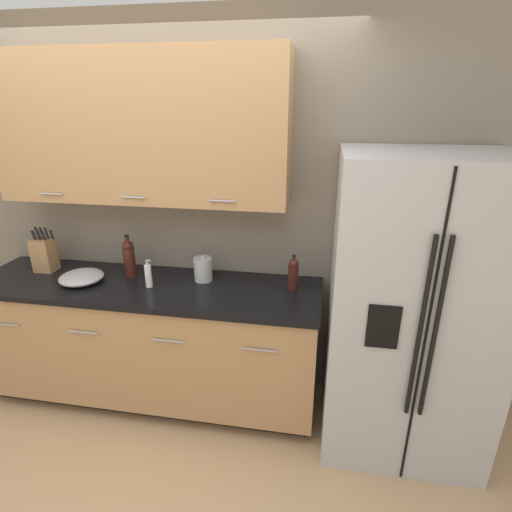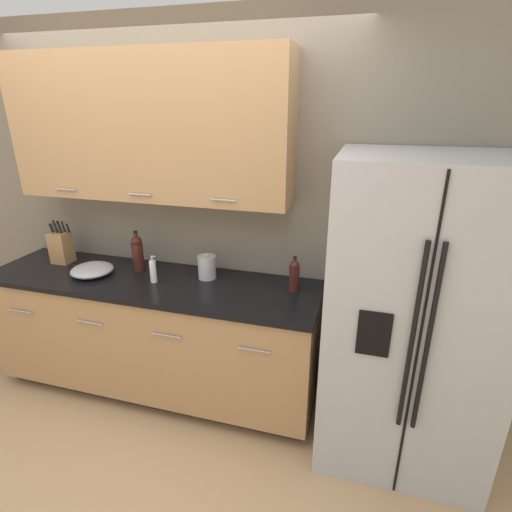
# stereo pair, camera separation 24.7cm
# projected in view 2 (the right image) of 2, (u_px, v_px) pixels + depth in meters

# --- Properties ---
(ground_plane) EXTENTS (14.00, 14.00, 0.00)m
(ground_plane) POSITION_uv_depth(u_px,v_px,m) (119.00, 463.00, 2.44)
(ground_plane) COLOR tan
(wall_back) EXTENTS (10.00, 0.39, 2.60)m
(wall_back) POSITION_uv_depth(u_px,v_px,m) (172.00, 190.00, 2.80)
(wall_back) COLOR gray
(wall_back) RESTS_ON ground_plane
(counter_unit) EXTENTS (2.37, 0.64, 0.91)m
(counter_unit) POSITION_uv_depth(u_px,v_px,m) (156.00, 334.00, 2.92)
(counter_unit) COLOR black
(counter_unit) RESTS_ON ground_plane
(refrigerator) EXTENTS (0.93, 0.79, 1.82)m
(refrigerator) POSITION_uv_depth(u_px,v_px,m) (411.00, 318.00, 2.26)
(refrigerator) COLOR #B2B2B5
(refrigerator) RESTS_ON ground_plane
(knife_block) EXTENTS (0.15, 0.12, 0.33)m
(knife_block) POSITION_uv_depth(u_px,v_px,m) (61.00, 247.00, 3.00)
(knife_block) COLOR #A87A4C
(knife_block) RESTS_ON counter_unit
(wine_bottle) EXTENTS (0.08, 0.08, 0.30)m
(wine_bottle) POSITION_uv_depth(u_px,v_px,m) (138.00, 253.00, 2.84)
(wine_bottle) COLOR #3D1914
(wine_bottle) RESTS_ON counter_unit
(soap_dispenser) EXTENTS (0.05, 0.04, 0.19)m
(soap_dispenser) POSITION_uv_depth(u_px,v_px,m) (153.00, 271.00, 2.68)
(soap_dispenser) COLOR white
(soap_dispenser) RESTS_ON counter_unit
(oil_bottle) EXTENTS (0.07, 0.07, 0.24)m
(oil_bottle) POSITION_uv_depth(u_px,v_px,m) (294.00, 275.00, 2.54)
(oil_bottle) COLOR #3D1914
(oil_bottle) RESTS_ON counter_unit
(steel_canister) EXTENTS (0.13, 0.13, 0.18)m
(steel_canister) POSITION_uv_depth(u_px,v_px,m) (207.00, 267.00, 2.74)
(steel_canister) COLOR #B7B7BA
(steel_canister) RESTS_ON counter_unit
(mixing_bowl) EXTENTS (0.29, 0.29, 0.07)m
(mixing_bowl) POSITION_uv_depth(u_px,v_px,m) (92.00, 270.00, 2.81)
(mixing_bowl) COLOR #A3A3A5
(mixing_bowl) RESTS_ON counter_unit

